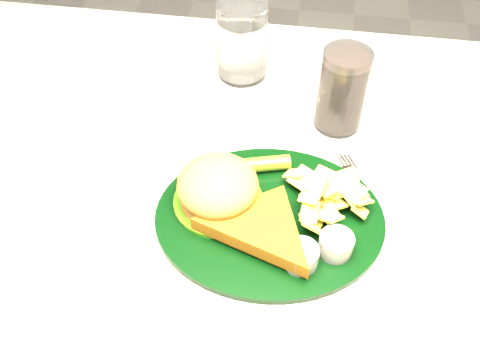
% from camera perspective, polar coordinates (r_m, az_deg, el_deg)
% --- Properties ---
extents(table, '(1.20, 0.80, 0.75)m').
position_cam_1_polar(table, '(1.06, 0.35, -13.42)').
color(table, gray).
rests_on(table, ground).
extents(dinner_plate, '(0.33, 0.28, 0.07)m').
position_cam_1_polar(dinner_plate, '(0.68, 3.27, -2.55)').
color(dinner_plate, black).
rests_on(dinner_plate, table).
extents(water_glass, '(0.08, 0.08, 0.13)m').
position_cam_1_polar(water_glass, '(0.90, 0.23, 14.66)').
color(water_glass, white).
rests_on(water_glass, table).
extents(cola_glass, '(0.09, 0.09, 0.13)m').
position_cam_1_polar(cola_glass, '(0.81, 10.83, 9.36)').
color(cola_glass, black).
rests_on(cola_glass, table).
extents(fork_napkin, '(0.19, 0.21, 0.01)m').
position_cam_1_polar(fork_napkin, '(0.72, 11.12, -3.92)').
color(fork_napkin, white).
rests_on(fork_napkin, table).
extents(wrapped_straw, '(0.19, 0.17, 0.01)m').
position_cam_1_polar(wrapped_straw, '(0.84, 1.43, 6.63)').
color(wrapped_straw, white).
rests_on(wrapped_straw, table).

